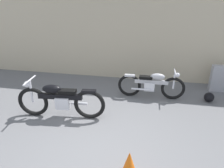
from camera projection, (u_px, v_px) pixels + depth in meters
ground_plane at (96, 153)px, 4.02m from camera, size 40.00×40.00×0.00m
building_wall at (126, 32)px, 7.15m from camera, size 18.00×0.30×3.34m
stone_marker at (219, 78)px, 6.49m from camera, size 0.54×0.23×0.86m
helmet at (209, 97)px, 5.93m from camera, size 0.28×0.28×0.28m
traffic_cone at (129, 165)px, 3.38m from camera, size 0.32×0.32×0.55m
motorcycle_silver at (152, 84)px, 6.06m from camera, size 1.98×0.55×0.89m
motorcycle_black at (60, 100)px, 5.05m from camera, size 2.23×0.62×1.00m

